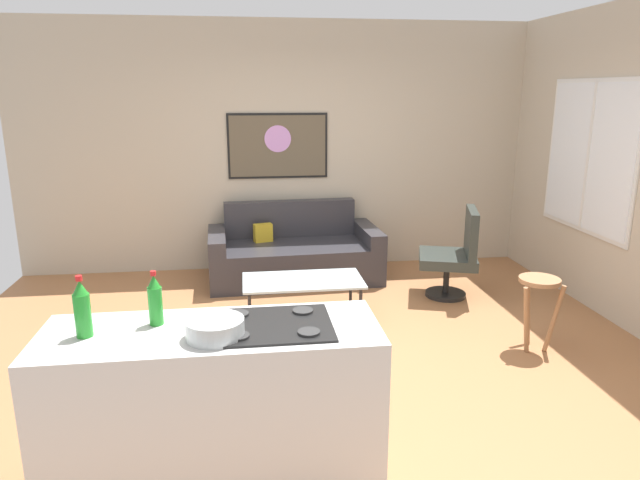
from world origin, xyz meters
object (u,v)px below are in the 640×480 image
couch (294,255)px  soda_bottle (82,309)px  coffee_table (303,282)px  mixing_bowl (215,329)px  wall_painting (278,146)px  bar_stool (538,294)px  soda_bottle_2 (155,301)px  armchair (455,254)px

couch → soda_bottle: (-1.31, -3.40, 0.75)m
coffee_table → couch: bearing=88.8°
couch → mixing_bowl: bearing=-101.1°
mixing_bowl → wall_painting: 4.02m
couch → bar_stool: bearing=-49.7°
coffee_table → wall_painting: 1.98m
soda_bottle → wall_painting: bearing=73.0°
bar_stool → soda_bottle_2: size_ratio=2.14×
armchair → bar_stool: (0.21, -1.27, 0.02)m
coffee_table → bar_stool: bearing=-26.1°
soda_bottle → mixing_bowl: size_ratio=1.09×
armchair → mixing_bowl: size_ratio=3.23×
soda_bottle_2 → soda_bottle: bearing=-161.9°
couch → coffee_table: (-0.02, -1.20, 0.08)m
couch → wall_painting: (-0.13, 0.45, 1.16)m
bar_stool → soda_bottle_2: 3.05m
couch → soda_bottle_2: soda_bottle_2 is taller
coffee_table → bar_stool: (1.79, -0.88, 0.12)m
bar_stool → armchair: bearing=99.3°
soda_bottle → mixing_bowl: 0.64m
coffee_table → mixing_bowl: size_ratio=3.84×
armchair → mixing_bowl: (-2.24, -2.69, 0.48)m
coffee_table → soda_bottle_2: size_ratio=3.82×
mixing_bowl → wall_painting: wall_painting is taller
couch → soda_bottle_2: bearing=-106.7°
coffee_table → soda_bottle: size_ratio=3.51×
armchair → soda_bottle: size_ratio=2.96×
coffee_table → soda_bottle: bearing=-120.3°
mixing_bowl → wall_painting: bearing=82.0°
bar_stool → mixing_bowl: (-2.45, -1.42, 0.46)m
armchair → soda_bottle: soda_bottle is taller
coffee_table → mixing_bowl: 2.46m
soda_bottle → soda_bottle_2: (0.32, 0.11, -0.01)m
soda_bottle_2 → bar_stool: bearing=23.9°
soda_bottle → soda_bottle_2: bearing=18.1°
mixing_bowl → soda_bottle_2: bearing=145.5°
coffee_table → soda_bottle_2: 2.39m
wall_painting → couch: bearing=-74.3°
mixing_bowl → wall_painting: (0.56, 3.95, 0.50)m
coffee_table → soda_bottle_2: bearing=-114.7°
soda_bottle → bar_stool: bearing=23.3°
armchair → soda_bottle_2: bearing=-135.7°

